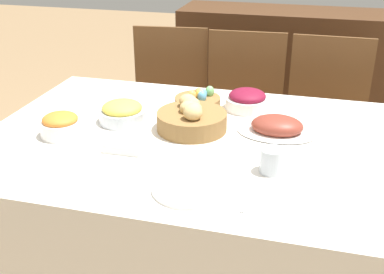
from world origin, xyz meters
The scene contains 17 objects.
dining_table centered at (0.00, 0.00, 0.36)m, with size 1.64×1.09×0.73m.
chair_far_right centered at (0.45, 0.87, 0.49)m, with size 0.42×0.42×0.91m.
chair_far_center centered at (0.00, 0.87, 0.49)m, with size 0.44×0.44×0.91m.
chair_far_left centered at (-0.42, 0.87, 0.49)m, with size 0.46×0.46×0.91m.
sideboard centered at (0.15, 1.63, 0.46)m, with size 1.35×0.44×0.91m.
bread_basket centered at (-0.07, 0.07, 0.78)m, with size 0.27×0.27×0.13m.
egg_basket centered at (-0.10, 0.32, 0.75)m, with size 0.20×0.20×0.08m.
ham_platter centered at (0.25, 0.12, 0.75)m, with size 0.30×0.21×0.07m.
carrot_bowl centered at (-0.52, -0.11, 0.77)m, with size 0.15×0.15×0.09m.
pineapple_bowl centered at (-0.35, 0.07, 0.77)m, with size 0.18×0.18×0.09m.
beet_salad_bowl centered at (0.10, 0.33, 0.77)m, with size 0.18×0.18×0.09m.
dinner_plate centered at (0.04, -0.36, 0.73)m, with size 0.23×0.23×0.01m.
fork centered at (-0.10, -0.36, 0.73)m, with size 0.01×0.17×0.00m.
knife centered at (0.18, -0.36, 0.73)m, with size 0.01×0.17×0.00m.
spoon centered at (0.21, -0.36, 0.73)m, with size 0.01×0.17×0.00m.
drinking_cup centered at (0.26, -0.19, 0.77)m, with size 0.08×0.08×0.08m.
butter_dish centered at (-0.25, -0.17, 0.74)m, with size 0.13×0.08×0.03m.
Camera 1 is at (0.36, -1.56, 1.48)m, focal length 45.00 mm.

